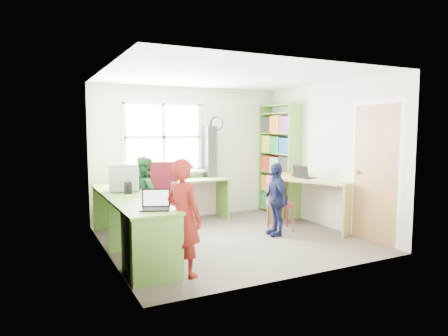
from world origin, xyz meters
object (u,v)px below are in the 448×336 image
wooden_chair (277,201)px  bookshelf (279,162)px  person_navy (276,199)px  laptop_left (155,204)px  person_green (145,196)px  cd_tower (210,152)px  person_red (184,218)px  laptop_right (303,175)px  crt_monitor (124,177)px  swivel_chair (165,205)px  l_desk (151,222)px  right_desk (312,192)px  potted_plant (169,171)px

wooden_chair → bookshelf: bearing=72.5°
bookshelf → person_navy: (-0.93, -1.30, -0.44)m
laptop_left → person_green: 1.75m
wooden_chair → cd_tower: size_ratio=0.93×
person_green → person_red: bearing=175.1°
person_navy → laptop_right: bearing=121.7°
crt_monitor → person_green: person_green is taller
person_navy → crt_monitor: bearing=-98.8°
swivel_chair → person_green: size_ratio=0.93×
l_desk → crt_monitor: crt_monitor is taller
l_desk → laptop_right: size_ratio=8.08×
right_desk → person_green: bearing=140.4°
cd_tower → person_red: bearing=-124.9°
laptop_left → cd_tower: (1.78, 2.42, 0.42)m
person_navy → potted_plant: bearing=-133.1°
wooden_chair → person_navy: (-0.19, -0.26, 0.08)m
right_desk → laptop_right: bearing=87.7°
laptop_right → cd_tower: 1.77m
l_desk → bookshelf: (2.96, 1.47, 0.55)m
swivel_chair → cd_tower: bearing=55.6°
laptop_right → person_green: person_green is taller
person_red → person_navy: person_red is taller
crt_monitor → person_green: 0.56m
right_desk → bookshelf: bearing=61.4°
laptop_left → person_red: 0.36m
person_green → potted_plant: bearing=-46.9°
right_desk → potted_plant: potted_plant is taller
person_green → swivel_chair: bearing=-143.7°
bookshelf → laptop_right: 1.00m
cd_tower → crt_monitor: bearing=-157.2°
laptop_left → laptop_right: bearing=43.8°
potted_plant → person_navy: bearing=-51.8°
l_desk → wooden_chair: (2.21, 0.44, 0.03)m
crt_monitor → potted_plant: size_ratio=1.49×
person_red → potted_plant: bearing=-42.3°
cd_tower → person_green: size_ratio=0.78×
swivel_chair → person_red: 1.66m
crt_monitor → person_navy: bearing=-6.8°
laptop_left → laptop_right: 3.12m
bookshelf → l_desk: bearing=-153.6°
l_desk → bookshelf: 3.35m
bookshelf → potted_plant: bearing=173.5°
cd_tower → person_red: cd_tower is taller
laptop_right → cd_tower: size_ratio=0.38×
potted_plant → crt_monitor: bearing=-139.0°
l_desk → potted_plant: bearing=64.4°
right_desk → person_green: (-2.64, 0.76, 0.02)m
right_desk → cd_tower: (-1.20, 1.48, 0.64)m
cd_tower → person_red: size_ratio=0.72×
swivel_chair → person_green: person_green is taller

